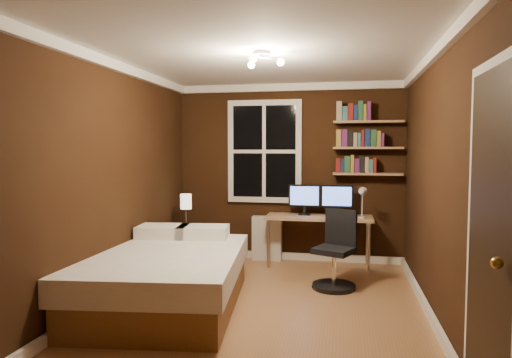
% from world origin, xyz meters
% --- Properties ---
extents(floor, '(4.20, 4.20, 0.00)m').
position_xyz_m(floor, '(0.00, 0.00, 0.00)').
color(floor, '#95613B').
rests_on(floor, ground).
extents(wall_back, '(3.20, 0.04, 2.50)m').
position_xyz_m(wall_back, '(0.00, 2.10, 1.25)').
color(wall_back, black).
rests_on(wall_back, ground).
extents(wall_left, '(0.04, 4.20, 2.50)m').
position_xyz_m(wall_left, '(-1.60, 0.00, 1.25)').
color(wall_left, black).
rests_on(wall_left, ground).
extents(wall_right, '(0.04, 4.20, 2.50)m').
position_xyz_m(wall_right, '(1.60, 0.00, 1.25)').
color(wall_right, black).
rests_on(wall_right, ground).
extents(ceiling, '(3.20, 4.20, 0.02)m').
position_xyz_m(ceiling, '(0.00, 0.00, 2.50)').
color(ceiling, white).
rests_on(ceiling, wall_back).
extents(window, '(1.06, 0.06, 1.46)m').
position_xyz_m(window, '(-0.35, 2.06, 1.55)').
color(window, white).
rests_on(window, wall_back).
extents(door, '(0.03, 0.82, 2.05)m').
position_xyz_m(door, '(1.59, -1.55, 1.02)').
color(door, black).
rests_on(door, ground).
extents(door_knob, '(0.06, 0.06, 0.06)m').
position_xyz_m(door_knob, '(1.55, -1.85, 1.00)').
color(door_knob, '#B88C33').
rests_on(door_knob, door).
extents(ceiling_fixture, '(0.44, 0.44, 0.18)m').
position_xyz_m(ceiling_fixture, '(0.00, -0.10, 2.40)').
color(ceiling_fixture, beige).
rests_on(ceiling_fixture, ceiling).
extents(bookshelf_lower, '(0.92, 0.22, 0.03)m').
position_xyz_m(bookshelf_lower, '(1.08, 1.98, 1.25)').
color(bookshelf_lower, '#A57850').
rests_on(bookshelf_lower, wall_back).
extents(books_row_lower, '(0.54, 0.16, 0.23)m').
position_xyz_m(books_row_lower, '(1.08, 1.98, 1.38)').
color(books_row_lower, maroon).
rests_on(books_row_lower, bookshelf_lower).
extents(bookshelf_middle, '(0.92, 0.22, 0.03)m').
position_xyz_m(bookshelf_middle, '(1.08, 1.98, 1.60)').
color(bookshelf_middle, '#A57850').
rests_on(bookshelf_middle, wall_back).
extents(books_row_middle, '(0.60, 0.16, 0.23)m').
position_xyz_m(books_row_middle, '(1.08, 1.98, 1.73)').
color(books_row_middle, navy).
rests_on(books_row_middle, bookshelf_middle).
extents(bookshelf_upper, '(0.92, 0.22, 0.03)m').
position_xyz_m(bookshelf_upper, '(1.08, 1.98, 1.95)').
color(bookshelf_upper, '#A57850').
rests_on(bookshelf_upper, wall_back).
extents(books_row_upper, '(0.42, 0.16, 0.23)m').
position_xyz_m(books_row_upper, '(1.08, 1.98, 2.08)').
color(books_row_upper, '#265934').
rests_on(books_row_upper, bookshelf_upper).
extents(bed, '(1.69, 2.20, 0.69)m').
position_xyz_m(bed, '(-0.98, -0.09, 0.30)').
color(bed, brown).
rests_on(bed, ground).
extents(nightstand, '(0.46, 0.46, 0.55)m').
position_xyz_m(nightstand, '(-1.31, 1.43, 0.27)').
color(nightstand, brown).
rests_on(nightstand, ground).
extents(bedside_lamp, '(0.15, 0.15, 0.44)m').
position_xyz_m(bedside_lamp, '(-1.31, 1.43, 0.77)').
color(bedside_lamp, '#F6E8CD').
rests_on(bedside_lamp, nightstand).
extents(radiator, '(0.42, 0.15, 0.63)m').
position_xyz_m(radiator, '(-0.30, 1.99, 0.31)').
color(radiator, silver).
rests_on(radiator, ground).
extents(desk, '(1.43, 0.54, 0.68)m').
position_xyz_m(desk, '(0.44, 1.81, 0.62)').
color(desk, '#A57850').
rests_on(desk, ground).
extents(monitor_left, '(0.44, 0.12, 0.42)m').
position_xyz_m(monitor_left, '(0.24, 1.88, 0.89)').
color(monitor_left, black).
rests_on(monitor_left, desk).
extents(monitor_right, '(0.44, 0.12, 0.42)m').
position_xyz_m(monitor_right, '(0.68, 1.88, 0.89)').
color(monitor_right, black).
rests_on(monitor_right, desk).
extents(desk_lamp, '(0.14, 0.32, 0.44)m').
position_xyz_m(desk_lamp, '(1.01, 1.65, 0.90)').
color(desk_lamp, silver).
rests_on(desk_lamp, desk).
extents(office_chair, '(0.53, 0.53, 0.89)m').
position_xyz_m(office_chair, '(0.69, 0.85, 0.33)').
color(office_chair, black).
rests_on(office_chair, ground).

